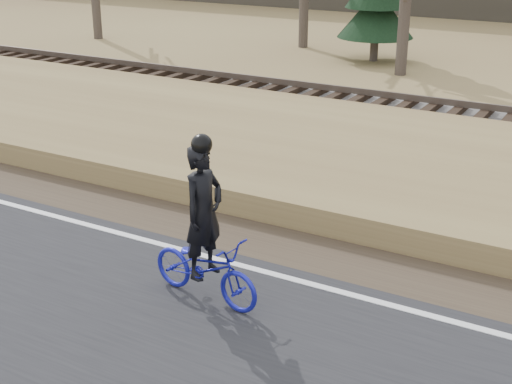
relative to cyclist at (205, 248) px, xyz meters
The scene contains 7 objects.
ground 1.34m from the cyclist, 48.46° to the left, with size 120.00×120.00×0.00m, color olive.
edge_line 1.43m from the cyclist, 54.60° to the left, with size 120.00×0.12×0.01m, color silver.
shoulder 2.27m from the cyclist, 70.34° to the left, with size 120.00×1.60×0.04m, color #473A2B.
embankment 5.09m from the cyclist, 81.84° to the left, with size 120.00×5.00×0.44m, color olive.
ballast 8.86m from the cyclist, 85.34° to the left, with size 120.00×3.00×0.45m, color slate.
railroad 8.84m from the cyclist, 85.34° to the left, with size 120.00×2.40×0.29m.
cyclist is the anchor object (origin of this frame).
Camera 1 is at (3.89, -7.56, 4.70)m, focal length 50.00 mm.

